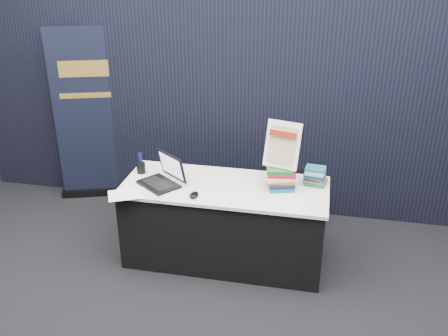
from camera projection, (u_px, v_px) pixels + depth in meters
floor at (211, 294)px, 4.18m from camera, size 8.00×8.00×0.00m
wall_back at (274, 14)px, 7.01m from camera, size 8.00×0.02×3.50m
drape_partition at (245, 101)px, 5.10m from camera, size 6.00×0.08×2.40m
display_table at (225, 222)px, 4.52m from camera, size 1.80×0.75×0.75m
laptop at (160, 177)px, 4.38m from camera, size 0.43×0.46×0.26m
mouse at (194, 195)px, 4.16m from camera, size 0.08×0.12×0.04m
brochure_left at (126, 195)px, 4.20m from camera, size 0.35×0.31×0.00m
brochure_mid at (157, 192)px, 4.24m from camera, size 0.35×0.31×0.00m
brochure_right at (158, 188)px, 4.32m from camera, size 0.30×0.24×0.00m
pen_cup at (141, 168)px, 4.58m from camera, size 0.09×0.09×0.10m
book_stack_tall at (280, 178)px, 4.28m from camera, size 0.26×0.23×0.19m
book_stack_short at (315, 176)px, 4.36m from camera, size 0.21×0.17×0.16m
info_sign at (282, 146)px, 4.19m from camera, size 0.32×0.19×0.41m
pullup_banner at (92, 126)px, 5.47m from camera, size 0.80×0.35×1.91m
stacking_chair at (281, 169)px, 5.17m from camera, size 0.52×0.53×0.97m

